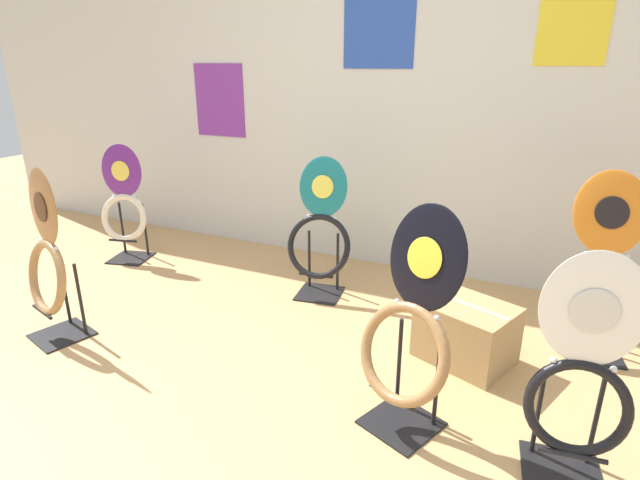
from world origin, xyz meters
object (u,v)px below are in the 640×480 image
Objects in this scene: toilet_seat_display_teal_sax at (320,234)px; toilet_seat_display_purple_note at (124,207)px; toilet_seat_display_orange_sun at (606,268)px; toilet_seat_display_white_plain at (581,383)px; toilet_seat_display_woodgrain at (47,264)px; toilet_seat_display_jazz_black at (410,331)px; storage_box at (466,332)px.

toilet_seat_display_teal_sax is 1.60m from toilet_seat_display_purple_note.
toilet_seat_display_teal_sax is at bearing -179.95° from toilet_seat_display_orange_sun.
toilet_seat_display_orange_sun reaches higher than toilet_seat_display_white_plain.
toilet_seat_display_orange_sun is (2.68, 1.11, 0.03)m from toilet_seat_display_woodgrain.
toilet_seat_display_woodgrain is 1.94m from toilet_seat_display_jazz_black.
toilet_seat_display_white_plain is 0.83m from storage_box.
toilet_seat_display_orange_sun reaches higher than toilet_seat_display_purple_note.
storage_box is at bearing -20.89° from toilet_seat_display_teal_sax.
storage_box is at bearing 126.25° from toilet_seat_display_white_plain.
toilet_seat_display_jazz_black reaches higher than storage_box.
toilet_seat_display_jazz_black reaches higher than toilet_seat_display_teal_sax.
toilet_seat_display_orange_sun is at bearing 1.19° from toilet_seat_display_purple_note.
toilet_seat_display_teal_sax is 1.10m from storage_box.
toilet_seat_display_white_plain is at bearing 1.94° from toilet_seat_display_woodgrain.
storage_box is (2.60, -0.32, -0.26)m from toilet_seat_display_purple_note.
toilet_seat_display_teal_sax is (-1.47, 1.02, 0.01)m from toilet_seat_display_white_plain.
toilet_seat_display_white_plain is at bearing -96.86° from toilet_seat_display_orange_sun.
toilet_seat_display_purple_note is at bearing -177.67° from toilet_seat_display_teal_sax.
toilet_seat_display_purple_note reaches higher than toilet_seat_display_white_plain.
toilet_seat_display_jazz_black is (1.94, 0.12, 0.01)m from toilet_seat_display_woodgrain.
storage_box is at bearing -147.15° from toilet_seat_display_orange_sun.
toilet_seat_display_purple_note is at bearing 173.07° from storage_box.
toilet_seat_display_white_plain is at bearing -53.75° from storage_box.
toilet_seat_display_woodgrain is at bearing -178.06° from toilet_seat_display_white_plain.
toilet_seat_display_white_plain is 0.94× the size of toilet_seat_display_jazz_black.
toilet_seat_display_purple_note is at bearing -178.81° from toilet_seat_display_orange_sun.
toilet_seat_display_white_plain is 3.22m from toilet_seat_display_purple_note.
toilet_seat_display_white_plain is 1.79m from toilet_seat_display_teal_sax.
toilet_seat_display_woodgrain is 1.00× the size of toilet_seat_display_orange_sun.
toilet_seat_display_woodgrain is 1.79× the size of storage_box.
toilet_seat_display_purple_note is at bearing 159.47° from toilet_seat_display_jazz_black.
toilet_seat_display_white_plain reaches higher than storage_box.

